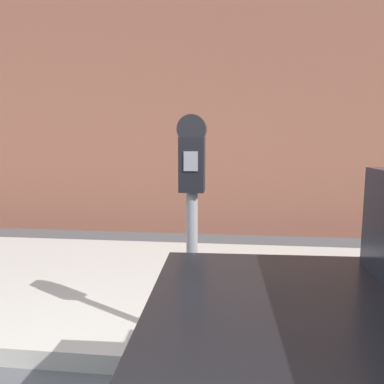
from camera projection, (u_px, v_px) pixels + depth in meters
sidewalk at (194, 287)px, 3.85m from camera, size 24.00×2.80×0.14m
building_facade at (212, 74)px, 6.07m from camera, size 24.00×0.30×5.27m
parking_meter at (192, 195)px, 2.54m from camera, size 0.19×0.15×1.60m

